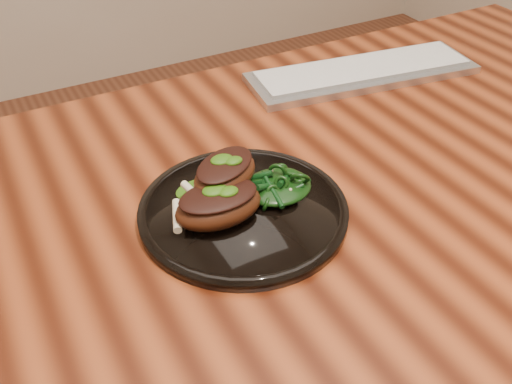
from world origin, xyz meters
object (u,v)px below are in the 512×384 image
desk (308,221)px  greens_heap (277,183)px  plate (243,210)px  lamb_chop_front (218,205)px  keyboard (363,72)px

desk → greens_heap: size_ratio=16.76×
plate → greens_heap: bearing=5.2°
lamb_chop_front → plate: bearing=13.4°
desk → lamb_chop_front: size_ratio=13.11×
desk → plate: (-0.13, -0.03, 0.09)m
plate → greens_heap: 0.06m
lamb_chop_front → greens_heap: lamb_chop_front is taller
plate → keyboard: size_ratio=0.61×
desk → keyboard: size_ratio=3.52×
desk → plate: bearing=-167.2°
greens_heap → keyboard: 0.42m
lamb_chop_front → greens_heap: (0.10, 0.01, -0.01)m
greens_heap → keyboard: (0.34, 0.25, -0.02)m
lamb_chop_front → keyboard: size_ratio=0.27×
greens_heap → keyboard: bearing=37.2°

